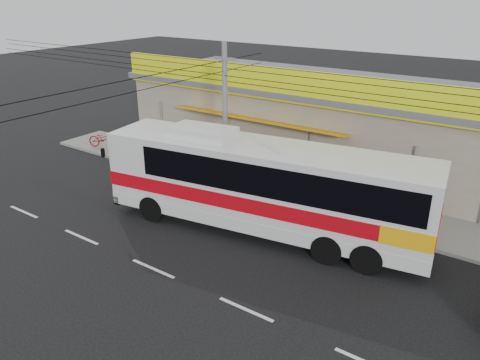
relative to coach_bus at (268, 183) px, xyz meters
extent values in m
plane|color=black|center=(-1.89, -2.17, -2.17)|extent=(120.00, 120.00, 0.00)
cube|color=slate|center=(-1.89, 3.83, -2.10)|extent=(30.00, 3.20, 0.15)
cube|color=gray|center=(-1.89, 9.43, -0.07)|extent=(22.00, 8.00, 4.20)
cube|color=#55575C|center=(-1.89, 9.43, 2.18)|extent=(22.60, 8.60, 0.30)
cube|color=#EEFF16|center=(-1.89, 5.31, 2.73)|extent=(22.00, 0.24, 1.60)
cube|color=#B1092E|center=(-3.89, 5.28, 2.73)|extent=(9.00, 0.10, 1.20)
cube|color=#1B6F13|center=(4.61, 5.28, 2.73)|extent=(2.40, 0.10, 1.10)
cube|color=#B1092E|center=(-10.89, 5.28, 2.73)|extent=(3.00, 0.10, 1.10)
cube|color=#CE8D0B|center=(-3.89, 5.13, 0.83)|extent=(10.00, 1.20, 0.37)
cube|color=silver|center=(-0.21, -0.03, -0.09)|extent=(13.39, 4.69, 3.17)
cube|color=red|center=(-0.21, -0.03, -0.48)|extent=(13.43, 4.73, 0.60)
cube|color=#F1A80C|center=(5.42, 0.83, -0.48)|extent=(2.15, 3.03, 0.66)
cube|color=black|center=(0.55, 0.08, 0.62)|extent=(11.23, 4.39, 1.20)
cube|color=black|center=(-6.60, -1.01, 0.40)|extent=(0.54, 2.40, 1.64)
cube|color=silver|center=(-2.91, -0.44, 1.69)|extent=(2.83, 1.91, 0.39)
cylinder|color=black|center=(-4.56, -1.95, -1.60)|extent=(1.18, 0.52, 1.14)
cylinder|color=black|center=(-4.93, 0.50, -1.60)|extent=(1.18, 0.52, 1.14)
cylinder|color=black|center=(4.41, -0.58, -1.60)|extent=(1.18, 0.52, 1.14)
cylinder|color=black|center=(4.04, 1.87, -1.60)|extent=(1.18, 0.52, 1.14)
imported|color=maroon|center=(-13.71, 3.19, -1.48)|extent=(2.19, 1.40, 1.09)
imported|color=black|center=(-10.21, 3.27, -1.54)|extent=(1.63, 0.65, 0.95)
cylinder|color=#5F5F5D|center=(-3.58, 2.03, 1.41)|extent=(0.23, 0.23, 7.17)
cube|color=#5F5F5D|center=(-3.58, 2.03, 4.28)|extent=(1.08, 0.11, 0.11)
camera|label=1|loc=(8.75, -14.57, 7.13)|focal=35.00mm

